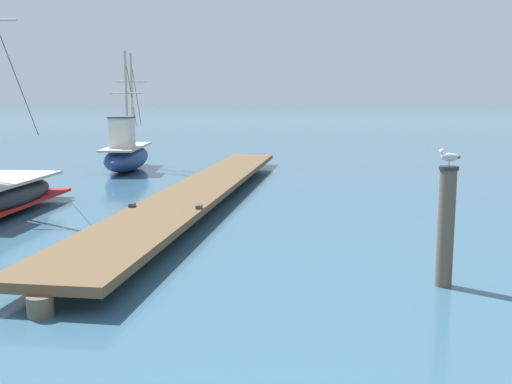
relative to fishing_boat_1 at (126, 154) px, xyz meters
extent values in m
cube|color=brown|center=(4.80, -6.58, -0.34)|extent=(1.90, 19.44, 0.16)
cylinder|color=brown|center=(4.75, -16.30, -0.56)|extent=(0.36, 0.36, 0.29)
cylinder|color=brown|center=(4.77, -11.44, -0.56)|extent=(0.36, 0.36, 0.29)
cylinder|color=brown|center=(4.80, -6.58, -0.56)|extent=(0.36, 0.36, 0.29)
cylinder|color=brown|center=(4.82, -1.73, -0.56)|extent=(0.36, 0.36, 0.29)
cylinder|color=brown|center=(4.85, 3.13, -0.56)|extent=(0.36, 0.36, 0.29)
cube|color=#333338|center=(3.98, -10.47, -0.22)|extent=(0.12, 0.20, 0.08)
cube|color=#333338|center=(5.58, -10.48, -0.22)|extent=(0.12, 0.20, 0.08)
cylinder|color=#333338|center=(-0.36, -7.81, 3.20)|extent=(0.17, 2.90, 4.14)
ellipsoid|color=navy|center=(-0.01, 0.09, -0.20)|extent=(2.26, 5.37, 1.02)
cube|color=#B2AD9E|center=(-0.01, 0.09, 0.28)|extent=(2.01, 4.83, 0.08)
cube|color=silver|center=(0.10, -0.68, 0.90)|extent=(0.99, 1.37, 1.17)
cube|color=#3D3D42|center=(0.10, -0.68, 1.52)|extent=(1.07, 1.47, 0.06)
cylinder|color=#B2ADA3|center=(-0.05, 0.35, 2.25)|extent=(0.11, 0.11, 3.87)
cylinder|color=#B2ADA3|center=(-0.05, 0.35, 2.48)|extent=(1.34, 0.26, 0.06)
cylinder|color=#333338|center=(-0.21, 1.38, 2.45)|extent=(0.33, 2.00, 2.87)
cylinder|color=#B2ADA3|center=(-0.23, 1.51, 2.25)|extent=(0.11, 0.11, 3.87)
cylinder|color=#B2ADA3|center=(-0.23, 1.51, 2.98)|extent=(1.34, 0.26, 0.06)
cylinder|color=#333338|center=(-0.39, 2.54, 2.45)|extent=(0.33, 2.00, 2.87)
cylinder|color=brown|center=(10.42, -14.14, 0.25)|extent=(0.26, 0.26, 1.91)
cylinder|color=#28282D|center=(10.42, -14.14, 1.18)|extent=(0.30, 0.30, 0.06)
cylinder|color=gold|center=(10.41, -14.16, 1.24)|extent=(0.01, 0.01, 0.07)
cylinder|color=gold|center=(10.42, -14.11, 1.24)|extent=(0.01, 0.01, 0.07)
ellipsoid|color=white|center=(10.42, -14.14, 1.35)|extent=(0.30, 0.19, 0.13)
ellipsoid|color=silver|center=(10.42, -14.19, 1.36)|extent=(0.24, 0.09, 0.09)
ellipsoid|color=#383838|center=(10.53, -14.22, 1.35)|extent=(0.07, 0.04, 0.04)
ellipsoid|color=silver|center=(10.45, -14.09, 1.36)|extent=(0.24, 0.09, 0.09)
ellipsoid|color=#383838|center=(10.56, -14.12, 1.35)|extent=(0.07, 0.04, 0.04)
cone|color=white|center=(10.56, -14.18, 1.35)|extent=(0.10, 0.09, 0.07)
sphere|color=white|center=(10.31, -14.11, 1.43)|extent=(0.08, 0.08, 0.08)
cone|color=gold|center=(10.26, -14.09, 1.43)|extent=(0.05, 0.04, 0.02)
camera|label=1|loc=(8.74, -23.57, 2.22)|focal=41.74mm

